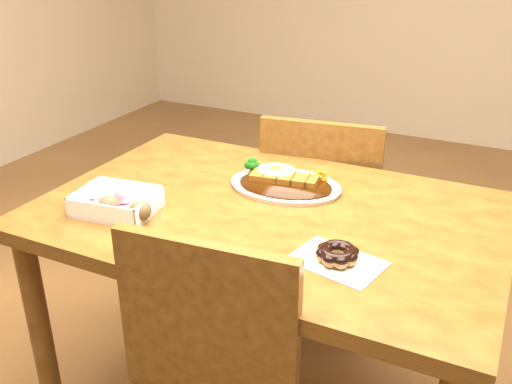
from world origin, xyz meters
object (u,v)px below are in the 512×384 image
at_px(table, 268,242).
at_px(chair_far, 324,216).
at_px(katsu_curry_plate, 284,182).
at_px(pon_de_ring, 337,254).
at_px(donut_box, 114,201).

relative_size(table, chair_far, 1.38).
relative_size(chair_far, katsu_curry_plate, 2.64).
distance_m(table, katsu_curry_plate, 0.19).
bearing_deg(pon_de_ring, donut_box, -178.76).
xyz_separation_m(chair_far, donut_box, (-0.33, -0.72, 0.30)).
bearing_deg(table, donut_box, -152.14).
bearing_deg(katsu_curry_plate, pon_de_ring, -50.01).
bearing_deg(katsu_curry_plate, table, -82.38).
relative_size(table, donut_box, 4.94).
xyz_separation_m(donut_box, pon_de_ring, (0.60, 0.01, -0.01)).
xyz_separation_m(chair_far, pon_de_ring, (0.27, -0.71, 0.29)).
bearing_deg(table, chair_far, 92.77).
distance_m(katsu_curry_plate, donut_box, 0.47).
xyz_separation_m(katsu_curry_plate, donut_box, (-0.34, -0.33, 0.01)).
distance_m(chair_far, katsu_curry_plate, 0.49).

